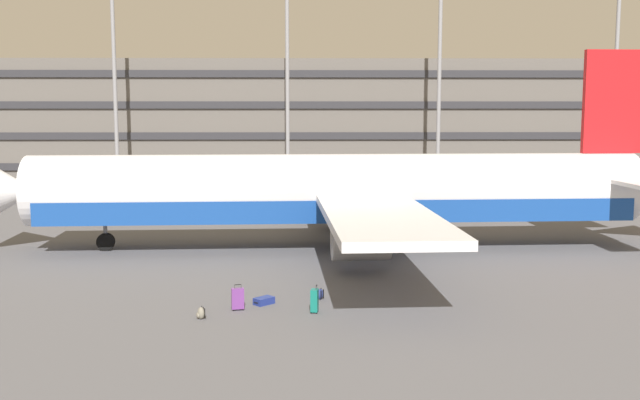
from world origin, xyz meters
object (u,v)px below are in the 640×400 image
at_px(suitcase_purple, 314,300).
at_px(suitcase_teal, 238,298).
at_px(backpack_navy, 201,313).
at_px(airliner, 345,192).
at_px(suitcase_laid_flat, 264,301).
at_px(backpack_orange, 320,294).

height_order(suitcase_purple, suitcase_teal, suitcase_purple).
bearing_deg(backpack_navy, suitcase_teal, 44.07).
bearing_deg(airliner, suitcase_laid_flat, -107.74).
distance_m(airliner, backpack_navy, 14.54).
distance_m(suitcase_teal, backpack_navy, 1.65).
distance_m(suitcase_teal, backpack_orange, 3.33).
bearing_deg(suitcase_laid_flat, backpack_orange, 17.57).
bearing_deg(suitcase_laid_flat, airliner, 72.26).
distance_m(airliner, suitcase_laid_flat, 12.09).
bearing_deg(suitcase_teal, airliner, 69.51).
relative_size(suitcase_laid_flat, suitcase_purple, 0.82).
bearing_deg(suitcase_purple, backpack_orange, 82.82).
height_order(backpack_orange, backpack_navy, backpack_navy).
relative_size(suitcase_laid_flat, backpack_navy, 1.75).
bearing_deg(suitcase_teal, suitcase_laid_flat, 41.26).
xyz_separation_m(airliner, suitcase_teal, (-4.48, -11.99, -2.50)).
bearing_deg(suitcase_laid_flat, suitcase_purple, -32.05).
xyz_separation_m(suitcase_laid_flat, backpack_orange, (2.10, 0.66, 0.07)).
relative_size(airliner, suitcase_laid_flat, 45.16).
height_order(suitcase_laid_flat, backpack_navy, backpack_navy).
bearing_deg(backpack_navy, suitcase_purple, 10.82).
bearing_deg(backpack_navy, backpack_orange, 31.82).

